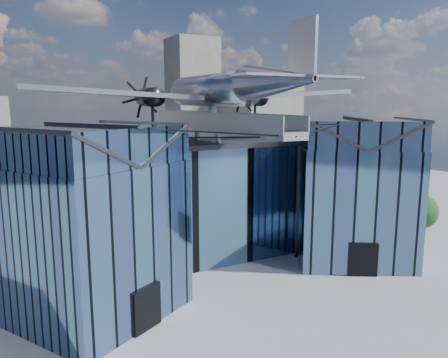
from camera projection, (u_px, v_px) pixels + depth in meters
name	position (u px, v px, depth m)	size (l,w,h in m)	color
ground_plane	(236.00, 276.00, 33.27)	(120.00, 120.00, 0.00)	gray
museum	(203.00, 191.00, 37.38)	(32.88, 24.50, 17.60)	#496994
bg_towers	(102.00, 120.00, 76.18)	(77.00, 24.50, 26.00)	slate
tree_plaza_e	(420.00, 212.00, 39.38)	(3.85, 3.85, 4.91)	#331E14
tree_side_e	(414.00, 173.00, 56.28)	(4.06, 4.06, 6.01)	#331E14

